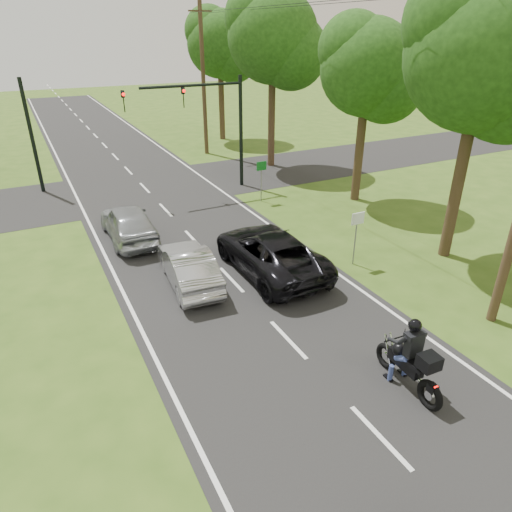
{
  "coord_description": "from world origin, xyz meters",
  "views": [
    {
      "loc": [
        -5.79,
        -9.22,
        8.15
      ],
      "look_at": [
        0.49,
        3.0,
        1.3
      ],
      "focal_mm": 32.0,
      "sensor_mm": 36.0,
      "label": 1
    }
  ],
  "objects_px": {
    "silver_sedan": "(189,266)",
    "sign_green": "(261,172)",
    "motorcycle_rider": "(411,362)",
    "silver_suv": "(128,223)",
    "traffic_signal": "(209,114)",
    "dark_suv": "(270,252)",
    "utility_pole_far": "(203,79)",
    "sign_white": "(357,226)"
  },
  "relations": [
    {
      "from": "silver_suv",
      "to": "traffic_signal",
      "type": "relative_size",
      "value": 0.7
    },
    {
      "from": "silver_suv",
      "to": "utility_pole_far",
      "type": "relative_size",
      "value": 0.45
    },
    {
      "from": "traffic_signal",
      "to": "utility_pole_far",
      "type": "xyz_separation_m",
      "value": [
        2.86,
        8.0,
        0.95
      ]
    },
    {
      "from": "silver_sedan",
      "to": "traffic_signal",
      "type": "bearing_deg",
      "value": -111.44
    },
    {
      "from": "traffic_signal",
      "to": "utility_pole_far",
      "type": "distance_m",
      "value": 8.55
    },
    {
      "from": "silver_suv",
      "to": "utility_pole_far",
      "type": "height_order",
      "value": "utility_pole_far"
    },
    {
      "from": "motorcycle_rider",
      "to": "dark_suv",
      "type": "height_order",
      "value": "motorcycle_rider"
    },
    {
      "from": "traffic_signal",
      "to": "sign_green",
      "type": "xyz_separation_m",
      "value": [
        1.56,
        -3.02,
        -2.54
      ]
    },
    {
      "from": "utility_pole_far",
      "to": "sign_green",
      "type": "distance_m",
      "value": 11.63
    },
    {
      "from": "sign_green",
      "to": "dark_suv",
      "type": "bearing_deg",
      "value": -115.41
    },
    {
      "from": "motorcycle_rider",
      "to": "silver_sedan",
      "type": "xyz_separation_m",
      "value": [
        -3.1,
        7.52,
        -0.1
      ]
    },
    {
      "from": "silver_sedan",
      "to": "sign_white",
      "type": "relative_size",
      "value": 1.94
    },
    {
      "from": "silver_sedan",
      "to": "sign_white",
      "type": "bearing_deg",
      "value": 171.65
    },
    {
      "from": "sign_white",
      "to": "silver_suv",
      "type": "bearing_deg",
      "value": 138.59
    },
    {
      "from": "silver_suv",
      "to": "utility_pole_far",
      "type": "bearing_deg",
      "value": -124.11
    },
    {
      "from": "silver_suv",
      "to": "traffic_signal",
      "type": "bearing_deg",
      "value": -140.52
    },
    {
      "from": "dark_suv",
      "to": "traffic_signal",
      "type": "height_order",
      "value": "traffic_signal"
    },
    {
      "from": "silver_sedan",
      "to": "sign_green",
      "type": "height_order",
      "value": "sign_green"
    },
    {
      "from": "motorcycle_rider",
      "to": "traffic_signal",
      "type": "height_order",
      "value": "traffic_signal"
    },
    {
      "from": "sign_green",
      "to": "motorcycle_rider",
      "type": "bearing_deg",
      "value": -102.93
    },
    {
      "from": "silver_sedan",
      "to": "traffic_signal",
      "type": "xyz_separation_m",
      "value": [
        4.77,
        9.55,
        3.44
      ]
    },
    {
      "from": "sign_white",
      "to": "utility_pole_far",
      "type": "bearing_deg",
      "value": 85.49
    },
    {
      "from": "silver_suv",
      "to": "silver_sedan",
      "type": "bearing_deg",
      "value": 101.45
    },
    {
      "from": "motorcycle_rider",
      "to": "silver_sedan",
      "type": "relative_size",
      "value": 0.57
    },
    {
      "from": "silver_sedan",
      "to": "silver_suv",
      "type": "bearing_deg",
      "value": -73.4
    },
    {
      "from": "traffic_signal",
      "to": "utility_pole_far",
      "type": "height_order",
      "value": "utility_pole_far"
    },
    {
      "from": "silver_suv",
      "to": "sign_green",
      "type": "distance_m",
      "value": 7.56
    },
    {
      "from": "sign_green",
      "to": "traffic_signal",
      "type": "bearing_deg",
      "value": 117.38
    },
    {
      "from": "utility_pole_far",
      "to": "sign_white",
      "type": "distance_m",
      "value": 19.39
    },
    {
      "from": "dark_suv",
      "to": "sign_green",
      "type": "distance_m",
      "value": 7.77
    },
    {
      "from": "utility_pole_far",
      "to": "sign_white",
      "type": "bearing_deg",
      "value": -94.51
    },
    {
      "from": "motorcycle_rider",
      "to": "sign_white",
      "type": "height_order",
      "value": "sign_white"
    },
    {
      "from": "motorcycle_rider",
      "to": "sign_green",
      "type": "bearing_deg",
      "value": 79.62
    },
    {
      "from": "motorcycle_rider",
      "to": "silver_suv",
      "type": "height_order",
      "value": "motorcycle_rider"
    },
    {
      "from": "dark_suv",
      "to": "silver_sedan",
      "type": "height_order",
      "value": "dark_suv"
    },
    {
      "from": "silver_suv",
      "to": "traffic_signal",
      "type": "xyz_separation_m",
      "value": [
        5.75,
        4.75,
        3.36
      ]
    },
    {
      "from": "silver_sedan",
      "to": "sign_green",
      "type": "bearing_deg",
      "value": -128.99
    },
    {
      "from": "utility_pole_far",
      "to": "dark_suv",
      "type": "bearing_deg",
      "value": -104.38
    },
    {
      "from": "silver_sedan",
      "to": "sign_green",
      "type": "relative_size",
      "value": 1.94
    },
    {
      "from": "silver_suv",
      "to": "sign_green",
      "type": "bearing_deg",
      "value": -166.76
    },
    {
      "from": "silver_suv",
      "to": "traffic_signal",
      "type": "distance_m",
      "value": 8.18
    },
    {
      "from": "motorcycle_rider",
      "to": "utility_pole_far",
      "type": "height_order",
      "value": "utility_pole_far"
    }
  ]
}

